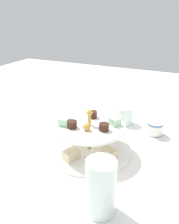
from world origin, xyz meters
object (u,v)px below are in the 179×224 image
teacup_with_saucer (155,129)px  water_glass_short_left (125,116)px  tiered_serving_stand (89,140)px  water_glass_tall_right (101,187)px

teacup_with_saucer → water_glass_short_left: bearing=-19.9°
tiered_serving_stand → water_glass_short_left: 0.25m
water_glass_tall_right → water_glass_short_left: water_glass_tall_right is taller
water_glass_short_left → water_glass_tall_right: bearing=100.6°
water_glass_tall_right → water_glass_short_left: bearing=-79.4°
water_glass_tall_right → teacup_with_saucer: (-0.04, -0.42, -0.04)m
water_glass_short_left → tiered_serving_stand: bearing=80.5°
tiered_serving_stand → teacup_with_saucer: size_ratio=3.03×
tiered_serving_stand → water_glass_tall_right: size_ratio=2.00×
water_glass_short_left → teacup_with_saucer: water_glass_short_left is taller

